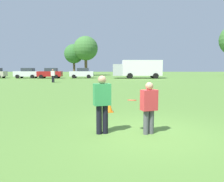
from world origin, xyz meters
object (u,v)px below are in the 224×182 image
player_defender (148,105)px  frisbee (131,100)px  traffic_cone (109,107)px  parked_car_mid_right (81,73)px  parked_car_mid_left (26,73)px  player_thrower (101,101)px  box_truck (137,68)px  bystander_sideline_watcher (52,75)px  parked_car_center (49,73)px

player_defender → frisbee: 0.53m
traffic_cone → parked_car_mid_right: (-5.28, 30.51, 0.69)m
player_defender → parked_car_mid_left: size_ratio=0.37×
player_thrower → player_defender: bearing=-1.0°
player_defender → player_thrower: bearing=179.0°
parked_car_mid_right → box_truck: 10.07m
player_thrower → parked_car_mid_right: 34.14m
parked_car_mid_left → player_defender: bearing=-64.1°
player_thrower → bystander_sideline_watcher: (-7.31, 22.30, -0.01)m
bystander_sideline_watcher → box_truck: bearing=41.5°
player_thrower → parked_car_center: size_ratio=0.41×
player_thrower → frisbee: bearing=5.0°
player_defender → parked_car_mid_right: parked_car_mid_right is taller
parked_car_mid_right → traffic_cone: bearing=-80.2°
frisbee → parked_car_center: size_ratio=0.06×
parked_car_mid_left → box_truck: box_truck is taller
frisbee → bystander_sideline_watcher: size_ratio=0.16×
traffic_cone → parked_car_mid_left: bearing=116.5°
bystander_sideline_watcher → parked_car_center: bearing=107.1°
bystander_sideline_watcher → traffic_cone: bearing=-68.5°
player_defender → traffic_cone: 3.54m
parked_car_mid_left → box_truck: (19.86, -0.50, 0.83)m
parked_car_mid_left → parked_car_mid_right: (9.85, 0.14, 0.00)m
player_thrower → frisbee: 0.89m
player_defender → frisbee: player_defender is taller
player_thrower → player_defender: (1.39, -0.02, -0.12)m
parked_car_mid_right → bystander_sideline_watcher: parked_car_mid_right is taller
player_thrower → bystander_sideline_watcher: size_ratio=1.02×
player_thrower → box_truck: size_ratio=0.20×
box_truck → bystander_sideline_watcher: 16.35m
parked_car_center → bystander_sideline_watcher: bearing=-72.9°
player_defender → box_truck: 33.34m
traffic_cone → parked_car_mid_right: parked_car_mid_right is taller
parked_car_center → box_truck: (15.60, -0.12, 0.83)m
parked_car_mid_right → bystander_sideline_watcher: (-2.22, -11.46, 0.05)m
parked_car_mid_left → bystander_sideline_watcher: bearing=-56.0°
traffic_cone → bystander_sideline_watcher: bystander_sideline_watcher is taller
player_defender → frisbee: (-0.50, 0.10, 0.14)m
parked_car_mid_right → box_truck: box_truck is taller
traffic_cone → frisbee: bearing=-77.5°
player_defender → box_truck: bearing=83.9°
parked_car_center → parked_car_mid_right: (5.58, 0.53, 0.00)m
traffic_cone → parked_car_center: parked_car_center is taller
frisbee → parked_car_center: parked_car_center is taller
parked_car_mid_right → bystander_sideline_watcher: 11.67m
player_defender → parked_car_center: parked_car_center is taller
player_thrower → box_truck: 33.49m
parked_car_mid_right → bystander_sideline_watcher: bearing=-101.0°
parked_car_mid_left → frisbee: bearing=-64.7°
player_defender → parked_car_center: 35.37m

